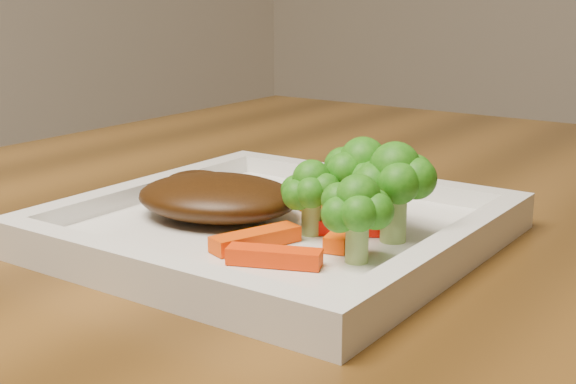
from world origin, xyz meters
The scene contains 11 objects.
plate centered at (-0.29, -0.36, 0.76)m, with size 0.27×0.27×0.01m, color white.
steak centered at (-0.33, -0.37, 0.78)m, with size 0.12×0.09×0.03m, color #3A1F08.
broccoli_0 centered at (-0.23, -0.33, 0.80)m, with size 0.06×0.06×0.07m, color #357313, non-canonical shape.
broccoli_1 centered at (-0.20, -0.35, 0.79)m, with size 0.06×0.06×0.06m, color #135C0F, non-canonical shape.
broccoli_2 centered at (-0.20, -0.39, 0.79)m, with size 0.05×0.05×0.06m, color #296110, non-canonical shape.
broccoli_3 centered at (-0.25, -0.36, 0.79)m, with size 0.05×0.05×0.06m, color #0F5C0F, non-canonical shape.
carrot_0 centered at (-0.24, -0.43, 0.77)m, with size 0.06×0.02×0.01m, color red.
carrot_2 centered at (-0.27, -0.41, 0.77)m, with size 0.06×0.02×0.01m, color #E03F03.
carrot_4 centered at (-0.27, -0.30, 0.77)m, with size 0.06×0.02×0.01m, color orange.
carrot_5 centered at (-0.22, -0.37, 0.77)m, with size 0.05×0.01×0.01m, color #FA4804.
carrot_6 centered at (-0.23, -0.35, 0.77)m, with size 0.05×0.01×0.01m, color #FF1104.
Camera 1 is at (0.03, -0.79, 0.92)m, focal length 50.00 mm.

